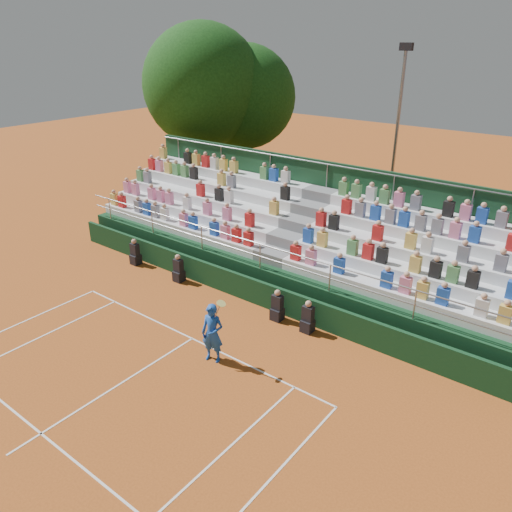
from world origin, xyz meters
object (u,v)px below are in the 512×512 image
Objects in this scene: floodlight_mast at (397,127)px; tennis_player at (213,333)px; tree_east at (244,97)px; tree_west at (203,86)px.

tennis_player is at bearing -87.22° from floodlight_mast.
floodlight_mast is at bearing 92.78° from tennis_player.
floodlight_mast is at bearing -2.84° from tree_east.
floodlight_mast reaches higher than tennis_player.
tree_west is 11.46m from floodlight_mast.
tennis_player is 18.27m from tree_west.
tree_west reaches higher than floodlight_mast.
tennis_player is at bearing -46.60° from tree_west.
tree_west is at bearing -120.52° from tree_east.
floodlight_mast is (11.25, 1.69, -1.40)m from tree_west.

